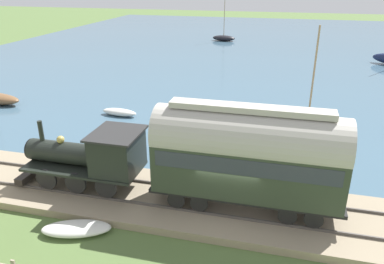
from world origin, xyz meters
The scene contains 10 objects.
ground_plane centered at (0.00, 0.00, 0.00)m, with size 200.00×200.00×0.00m, color #516B38.
harbor_water centered at (42.76, 0.00, 0.00)m, with size 80.00×80.00×0.01m.
rail_embankment centered at (0.16, 0.00, 0.18)m, with size 4.60×56.00×0.48m.
steam_locomotive centered at (0.16, 6.29, 2.08)m, with size 2.41×6.03×3.00m.
passenger_coach centered at (0.16, -0.65, 2.99)m, with size 2.29×8.03×4.55m.
sailboat_yellow centered at (6.43, -3.28, 0.62)m, with size 2.94×4.41×7.41m.
sailboat_black centered at (46.41, 8.23, 0.49)m, with size 2.10×3.82×7.93m.
rowboat_near_shore centered at (10.39, 9.88, 0.27)m, with size 1.07×2.79×0.53m.
rowboat_off_pier centered at (11.13, 1.64, 0.23)m, with size 2.14×3.04×0.43m.
beached_dinghy centered at (-2.82, 5.77, 0.22)m, with size 1.88×3.00×0.44m.
Camera 1 is at (-13.72, -1.83, 9.69)m, focal length 35.00 mm.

